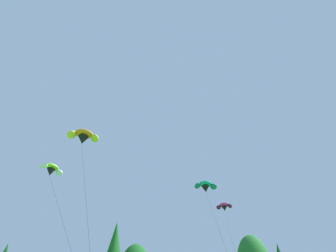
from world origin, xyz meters
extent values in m
ellipsoid|color=orange|center=(-10.86, 28.83, 18.42)|extent=(2.23, 1.86, 0.87)
ellipsoid|color=yellow|center=(-9.69, 29.15, 18.08)|extent=(1.36, 1.41, 1.06)
ellipsoid|color=yellow|center=(-12.04, 28.52, 18.08)|extent=(1.23, 1.37, 1.06)
cone|color=black|center=(-10.90, 28.96, 17.67)|extent=(1.34, 1.34, 0.94)
cylinder|color=black|center=(-7.83, 23.62, 9.41)|extent=(6.15, 10.70, 15.59)
ellipsoid|color=#D12893|center=(7.68, 44.37, 16.16)|extent=(1.71, 1.52, 0.82)
ellipsoid|color=#66144C|center=(8.49, 44.01, 15.91)|extent=(0.91, 1.09, 0.92)
ellipsoid|color=#66144C|center=(6.87, 44.72, 15.91)|extent=(1.04, 1.07, 0.92)
cone|color=black|center=(7.72, 44.46, 15.61)|extent=(1.04, 1.04, 0.68)
cylinder|color=black|center=(5.55, 34.56, 8.45)|extent=(4.35, 19.80, 13.66)
ellipsoid|color=#93D633|center=(-13.87, 30.26, 15.04)|extent=(1.66, 1.78, 0.68)
ellipsoid|color=white|center=(-13.31, 31.03, 14.77)|extent=(1.03, 1.07, 0.83)
ellipsoid|color=white|center=(-14.43, 29.50, 14.77)|extent=(1.10, 1.07, 0.83)
cone|color=black|center=(-13.94, 30.32, 14.45)|extent=(1.19, 1.19, 0.73)
cylinder|color=black|center=(-9.35, 24.30, 7.85)|extent=(9.19, 12.05, 12.48)
ellipsoid|color=teal|center=(2.85, 32.78, 14.48)|extent=(1.60, 1.24, 0.77)
ellipsoid|color=#0F666B|center=(3.78, 32.88, 14.22)|extent=(0.99, 1.01, 0.90)
ellipsoid|color=#0F666B|center=(1.91, 32.69, 14.22)|extent=(0.85, 1.00, 0.90)
cone|color=black|center=(2.83, 32.88, 13.90)|extent=(0.93, 0.93, 0.72)
cylinder|color=black|center=(3.11, 28.77, 7.58)|extent=(0.56, 8.23, 11.93)
camera|label=1|loc=(-2.44, 5.29, 2.30)|focal=27.47mm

